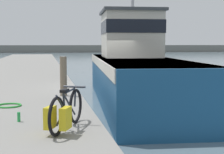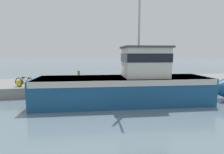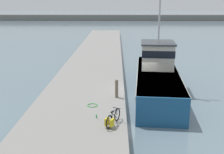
{
  "view_description": "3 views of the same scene",
  "coord_description": "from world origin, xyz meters",
  "px_view_note": "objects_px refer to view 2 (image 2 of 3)",
  "views": [
    {
      "loc": [
        -2.27,
        -12.16,
        2.37
      ],
      "look_at": [
        -0.04,
        -0.8,
        1.25
      ],
      "focal_mm": 55.0,
      "sensor_mm": 36.0,
      "label": 1
    },
    {
      "loc": [
        12.45,
        -1.9,
        3.32
      ],
      "look_at": [
        0.07,
        0.57,
        1.65
      ],
      "focal_mm": 28.0,
      "sensor_mm": 36.0,
      "label": 2
    },
    {
      "loc": [
        -1.73,
        -19.07,
        6.92
      ],
      "look_at": [
        -2.08,
        1.49,
        1.27
      ],
      "focal_mm": 45.0,
      "sensor_mm": 36.0,
      "label": 3
    }
  ],
  "objects_px": {
    "fishing_boat_main": "(133,84)",
    "mooring_post": "(79,78)",
    "bicycle_touring": "(23,82)",
    "water_bottle_by_bike": "(38,83)"
  },
  "relations": [
    {
      "from": "fishing_boat_main",
      "to": "bicycle_touring",
      "type": "distance_m",
      "value": 8.49
    },
    {
      "from": "fishing_boat_main",
      "to": "water_bottle_by_bike",
      "type": "height_order",
      "value": "fishing_boat_main"
    },
    {
      "from": "fishing_boat_main",
      "to": "bicycle_touring",
      "type": "relative_size",
      "value": 8.73
    },
    {
      "from": "mooring_post",
      "to": "water_bottle_by_bike",
      "type": "xyz_separation_m",
      "value": [
        -1.08,
        -3.34,
        -0.49
      ]
    },
    {
      "from": "bicycle_touring",
      "to": "water_bottle_by_bike",
      "type": "xyz_separation_m",
      "value": [
        -0.86,
        0.92,
        -0.25
      ]
    },
    {
      "from": "bicycle_touring",
      "to": "water_bottle_by_bike",
      "type": "relative_size",
      "value": 7.98
    },
    {
      "from": "fishing_boat_main",
      "to": "mooring_post",
      "type": "height_order",
      "value": "fishing_boat_main"
    },
    {
      "from": "fishing_boat_main",
      "to": "mooring_post",
      "type": "relative_size",
      "value": 11.58
    },
    {
      "from": "fishing_boat_main",
      "to": "mooring_post",
      "type": "distance_m",
      "value": 4.72
    },
    {
      "from": "water_bottle_by_bike",
      "to": "mooring_post",
      "type": "bearing_deg",
      "value": 72.11
    }
  ]
}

